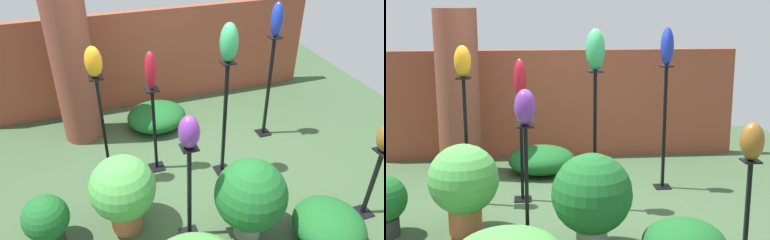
# 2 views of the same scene
# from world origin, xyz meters

# --- Properties ---
(ground_plane) EXTENTS (8.00, 8.00, 0.00)m
(ground_plane) POSITION_xyz_m (0.00, 0.00, 0.00)
(ground_plane) COLOR #385133
(brick_wall_back) EXTENTS (5.60, 0.12, 1.62)m
(brick_wall_back) POSITION_xyz_m (0.00, 2.32, 0.81)
(brick_wall_back) COLOR brown
(brick_wall_back) RESTS_ON ground
(brick_pillar) EXTENTS (0.57, 0.57, 2.23)m
(brick_pillar) POSITION_xyz_m (-1.25, 1.63, 1.12)
(brick_pillar) COLOR brown
(brick_pillar) RESTS_ON ground
(pedestal_jade) EXTENTS (0.20, 0.20, 1.58)m
(pedestal_jade) POSITION_xyz_m (0.42, 0.17, 0.74)
(pedestal_jade) COLOR black
(pedestal_jade) RESTS_ON ground
(pedestal_ruby) EXTENTS (0.20, 0.20, 1.21)m
(pedestal_ruby) POSITION_xyz_m (-0.39, 0.50, 0.55)
(pedestal_ruby) COLOR black
(pedestal_ruby) RESTS_ON ground
(pedestal_amber) EXTENTS (0.20, 0.20, 1.49)m
(pedestal_amber) POSITION_xyz_m (-1.02, 0.44, 0.69)
(pedestal_amber) COLOR black
(pedestal_amber) RESTS_ON ground
(pedestal_cobalt) EXTENTS (0.20, 0.20, 1.56)m
(pedestal_cobalt) POSITION_xyz_m (1.37, 0.78, 0.72)
(pedestal_cobalt) COLOR black
(pedestal_cobalt) RESTS_ON ground
(pedestal_violet) EXTENTS (0.20, 0.20, 1.20)m
(pedestal_violet) POSITION_xyz_m (-0.33, -0.73, 0.55)
(pedestal_violet) COLOR black
(pedestal_violet) RESTS_ON ground
(pedestal_bronze) EXTENTS (0.20, 0.20, 0.91)m
(pedestal_bronze) POSITION_xyz_m (1.70, -1.07, 0.41)
(pedestal_bronze) COLOR black
(pedestal_bronze) RESTS_ON ground
(art_vase_jade) EXTENTS (0.21, 0.21, 0.45)m
(art_vase_jade) POSITION_xyz_m (0.42, 0.17, 1.81)
(art_vase_jade) COLOR #2D9356
(art_vase_jade) RESTS_ON pedestal_jade
(art_vase_ruby) EXTENTS (0.15, 0.15, 0.47)m
(art_vase_ruby) POSITION_xyz_m (-0.39, 0.50, 1.45)
(art_vase_ruby) COLOR maroon
(art_vase_ruby) RESTS_ON pedestal_ruby
(art_vase_amber) EXTENTS (0.19, 0.19, 0.36)m
(art_vase_amber) POSITION_xyz_m (-1.02, 0.44, 1.67)
(art_vase_amber) COLOR orange
(art_vase_amber) RESTS_ON pedestal_amber
(art_vase_cobalt) EXTENTS (0.16, 0.17, 0.46)m
(art_vase_cobalt) POSITION_xyz_m (1.37, 0.78, 1.79)
(art_vase_cobalt) COLOR #192D9E
(art_vase_cobalt) RESTS_ON pedestal_cobalt
(art_vase_violet) EXTENTS (0.20, 0.22, 0.34)m
(art_vase_violet) POSITION_xyz_m (-0.33, -0.73, 1.37)
(art_vase_violet) COLOR #6B2D8C
(art_vase_violet) RESTS_ON pedestal_violet
(potted_plant_front_left) EXTENTS (0.76, 0.76, 0.96)m
(potted_plant_front_left) POSITION_xyz_m (0.27, -0.92, 0.56)
(potted_plant_front_left) COLOR gray
(potted_plant_front_left) RESTS_ON ground
(potted_plant_near_pillar) EXTENTS (0.48, 0.48, 0.63)m
(potted_plant_near_pillar) POSITION_xyz_m (-1.76, -0.39, 0.36)
(potted_plant_near_pillar) COLOR #2D2D33
(potted_plant_near_pillar) RESTS_ON ground
(potted_plant_back_center) EXTENTS (0.71, 0.71, 0.94)m
(potted_plant_back_center) POSITION_xyz_m (-0.96, -0.40, 0.55)
(potted_plant_back_center) COLOR #B25B38
(potted_plant_back_center) RESTS_ON ground
(foliage_bed_west) EXTENTS (0.91, 0.81, 0.38)m
(foliage_bed_west) POSITION_xyz_m (-0.14, 1.48, 0.19)
(foliage_bed_west) COLOR #195923
(foliage_bed_west) RESTS_ON ground
(foliage_bed_center) EXTENTS (0.76, 0.79, 0.41)m
(foliage_bed_center) POSITION_xyz_m (1.06, -1.25, 0.20)
(foliage_bed_center) COLOR #195923
(foliage_bed_center) RESTS_ON ground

